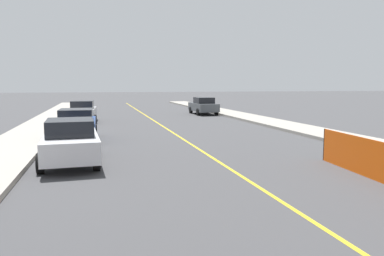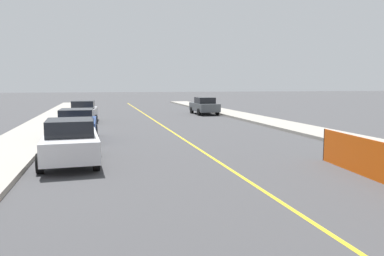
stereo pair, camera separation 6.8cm
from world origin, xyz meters
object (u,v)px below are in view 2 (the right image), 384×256
parked_car_curb_near (71,141)px  parked_car_curb_far (84,111)px  parked_car_opposite_side (204,106)px  parked_car_curb_mid (77,125)px

parked_car_curb_near → parked_car_curb_far: size_ratio=1.00×
parked_car_opposite_side → parked_car_curb_mid: bearing=-127.4°
parked_car_curb_near → parked_car_opposite_side: size_ratio=1.02×
parked_car_curb_near → parked_car_curb_mid: bearing=87.9°
parked_car_curb_mid → parked_car_opposite_side: size_ratio=1.00×
parked_car_curb_near → parked_car_curb_far: bearing=87.4°
parked_car_curb_mid → parked_car_curb_far: bearing=90.6°
parked_car_curb_far → parked_car_opposite_side: same height
parked_car_curb_mid → parked_car_curb_far: 9.46m
parked_car_curb_near → parked_car_opposite_side: 22.45m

